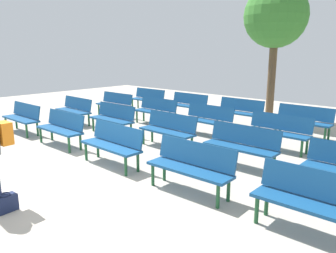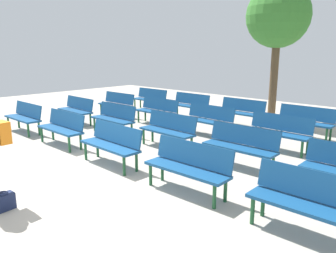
{
  "view_description": "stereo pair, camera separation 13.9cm",
  "coord_description": "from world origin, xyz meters",
  "px_view_note": "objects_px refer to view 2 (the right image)",
  "views": [
    {
      "loc": [
        5.55,
        -2.68,
        2.43
      ],
      "look_at": [
        0.0,
        3.32,
        0.55
      ],
      "focal_mm": 35.45,
      "sensor_mm": 36.0,
      "label": 1
    },
    {
      "loc": [
        5.65,
        -2.59,
        2.43
      ],
      "look_at": [
        0.0,
        3.32,
        0.55
      ],
      "focal_mm": 35.45,
      "sensor_mm": 36.0,
      "label": 2
    }
  ],
  "objects_px": {
    "bench_r3_c0": "(150,98)",
    "handbag": "(3,202)",
    "bench_r0_c4": "(311,200)",
    "bench_r2_c3": "(279,130)",
    "bench_r1_c1": "(114,117)",
    "bench_r1_c2": "(169,128)",
    "bench_r0_c1": "(62,126)",
    "bench_r0_c3": "(189,164)",
    "bench_r3_c1": "(190,104)",
    "bench_r0_c2": "(112,142)",
    "bench_r1_c3": "(241,144)",
    "bench_r2_c1": "(157,110)",
    "bench_r2_c0": "(117,103)",
    "bench_r2_c2": "(208,118)",
    "bench_r3_c2": "(241,111)",
    "bench_r1_c0": "(77,108)",
    "bench_r0_c0": "(25,116)",
    "tree_0": "(278,17)",
    "bench_r3_c3": "(305,120)"
  },
  "relations": [
    {
      "from": "bench_r0_c2",
      "to": "bench_r1_c3",
      "type": "xyz_separation_m",
      "value": [
        2.08,
        1.79,
        0.0
      ]
    },
    {
      "from": "bench_r0_c1",
      "to": "bench_r2_c1",
      "type": "distance_m",
      "value": 3.46
    },
    {
      "from": "bench_r3_c1",
      "to": "bench_r3_c2",
      "type": "xyz_separation_m",
      "value": [
        2.14,
        0.06,
        0.0
      ]
    },
    {
      "from": "bench_r2_c2",
      "to": "bench_r1_c2",
      "type": "bearing_deg",
      "value": -88.09
    },
    {
      "from": "bench_r0_c3",
      "to": "bench_r3_c1",
      "type": "xyz_separation_m",
      "value": [
        -4.31,
        5.15,
        0.0
      ]
    },
    {
      "from": "bench_r0_c0",
      "to": "bench_r2_c1",
      "type": "distance_m",
      "value": 4.13
    },
    {
      "from": "bench_r0_c3",
      "to": "bench_r2_c0",
      "type": "height_order",
      "value": "same"
    },
    {
      "from": "bench_r1_c1",
      "to": "bench_r1_c2",
      "type": "xyz_separation_m",
      "value": [
        2.2,
        0.04,
        0.0
      ]
    },
    {
      "from": "bench_r2_c1",
      "to": "bench_r3_c1",
      "type": "height_order",
      "value": "same"
    },
    {
      "from": "bench_r0_c3",
      "to": "bench_r3_c3",
      "type": "height_order",
      "value": "same"
    },
    {
      "from": "bench_r1_c0",
      "to": "bench_r3_c0",
      "type": "relative_size",
      "value": 1.0
    },
    {
      "from": "bench_r3_c0",
      "to": "handbag",
      "type": "height_order",
      "value": "bench_r3_c0"
    },
    {
      "from": "bench_r2_c0",
      "to": "bench_r2_c2",
      "type": "bearing_deg",
      "value": -0.64
    },
    {
      "from": "bench_r3_c1",
      "to": "bench_r0_c2",
      "type": "bearing_deg",
      "value": -66.13
    },
    {
      "from": "bench_r1_c1",
      "to": "bench_r1_c2",
      "type": "distance_m",
      "value": 2.2
    },
    {
      "from": "bench_r1_c3",
      "to": "bench_r2_c3",
      "type": "xyz_separation_m",
      "value": [
        0.01,
        1.74,
        0.0
      ]
    },
    {
      "from": "bench_r1_c2",
      "to": "handbag",
      "type": "bearing_deg",
      "value": -82.28
    },
    {
      "from": "bench_r1_c3",
      "to": "bench_r2_c3",
      "type": "height_order",
      "value": "same"
    },
    {
      "from": "bench_r1_c2",
      "to": "bench_r0_c1",
      "type": "bearing_deg",
      "value": -139.85
    },
    {
      "from": "tree_0",
      "to": "handbag",
      "type": "distance_m",
      "value": 9.96
    },
    {
      "from": "bench_r0_c0",
      "to": "bench_r1_c2",
      "type": "bearing_deg",
      "value": 22.26
    },
    {
      "from": "bench_r3_c2",
      "to": "bench_r1_c2",
      "type": "bearing_deg",
      "value": -89.71
    },
    {
      "from": "bench_r0_c3",
      "to": "bench_r1_c0",
      "type": "xyz_separation_m",
      "value": [
        -6.44,
        1.71,
        0.0
      ]
    },
    {
      "from": "bench_r0_c0",
      "to": "bench_r1_c2",
      "type": "xyz_separation_m",
      "value": [
        4.3,
        1.81,
        0.0
      ]
    },
    {
      "from": "bench_r0_c1",
      "to": "bench_r1_c1",
      "type": "bearing_deg",
      "value": 90.95
    },
    {
      "from": "bench_r1_c3",
      "to": "bench_r0_c4",
      "type": "bearing_deg",
      "value": -40.52
    },
    {
      "from": "bench_r1_c2",
      "to": "bench_r2_c1",
      "type": "distance_m",
      "value": 2.75
    },
    {
      "from": "bench_r0_c4",
      "to": "bench_r2_c3",
      "type": "relative_size",
      "value": 1.01
    },
    {
      "from": "bench_r0_c0",
      "to": "tree_0",
      "type": "xyz_separation_m",
      "value": [
        4.53,
        6.92,
        3.02
      ]
    },
    {
      "from": "bench_r3_c1",
      "to": "bench_r3_c3",
      "type": "height_order",
      "value": "same"
    },
    {
      "from": "bench_r2_c1",
      "to": "bench_r2_c3",
      "type": "relative_size",
      "value": 1.0
    },
    {
      "from": "bench_r1_c1",
      "to": "bench_r3_c3",
      "type": "relative_size",
      "value": 1.0
    },
    {
      "from": "bench_r0_c4",
      "to": "bench_r2_c0",
      "type": "height_order",
      "value": "same"
    },
    {
      "from": "bench_r3_c0",
      "to": "bench_r3_c1",
      "type": "xyz_separation_m",
      "value": [
        2.17,
        -0.04,
        0.0
      ]
    },
    {
      "from": "bench_r1_c1",
      "to": "bench_r3_c1",
      "type": "distance_m",
      "value": 3.45
    },
    {
      "from": "bench_r1_c1",
      "to": "bench_r2_c3",
      "type": "height_order",
      "value": "same"
    },
    {
      "from": "bench_r1_c3",
      "to": "bench_r2_c3",
      "type": "bearing_deg",
      "value": 88.07
    },
    {
      "from": "bench_r0_c2",
      "to": "bench_r1_c0",
      "type": "xyz_separation_m",
      "value": [
        -4.32,
        1.76,
        0.0
      ]
    },
    {
      "from": "bench_r1_c1",
      "to": "bench_r3_c2",
      "type": "distance_m",
      "value": 4.14
    },
    {
      "from": "bench_r1_c0",
      "to": "bench_r3_c2",
      "type": "xyz_separation_m",
      "value": [
        4.28,
        3.51,
        0.0
      ]
    },
    {
      "from": "bench_r3_c0",
      "to": "bench_r1_c3",
      "type": "bearing_deg",
      "value": -29.07
    },
    {
      "from": "bench_r0_c0",
      "to": "bench_r2_c2",
      "type": "distance_m",
      "value": 5.53
    },
    {
      "from": "bench_r0_c1",
      "to": "bench_r2_c1",
      "type": "xyz_separation_m",
      "value": [
        0.01,
        3.46,
        0.0
      ]
    },
    {
      "from": "bench_r0_c2",
      "to": "bench_r0_c1",
      "type": "bearing_deg",
      "value": 179.79
    },
    {
      "from": "bench_r0_c0",
      "to": "bench_r3_c2",
      "type": "distance_m",
      "value": 6.8
    },
    {
      "from": "tree_0",
      "to": "bench_r3_c1",
      "type": "bearing_deg",
      "value": -144.81
    },
    {
      "from": "bench_r2_c0",
      "to": "bench_r3_c0",
      "type": "distance_m",
      "value": 1.77
    },
    {
      "from": "bench_r1_c2",
      "to": "bench_r2_c2",
      "type": "bearing_deg",
      "value": 92.05
    },
    {
      "from": "bench_r1_c0",
      "to": "bench_r2_c1",
      "type": "xyz_separation_m",
      "value": [
        2.16,
        1.74,
        0.0
      ]
    },
    {
      "from": "bench_r0_c2",
      "to": "bench_r0_c4",
      "type": "relative_size",
      "value": 1.0
    }
  ]
}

